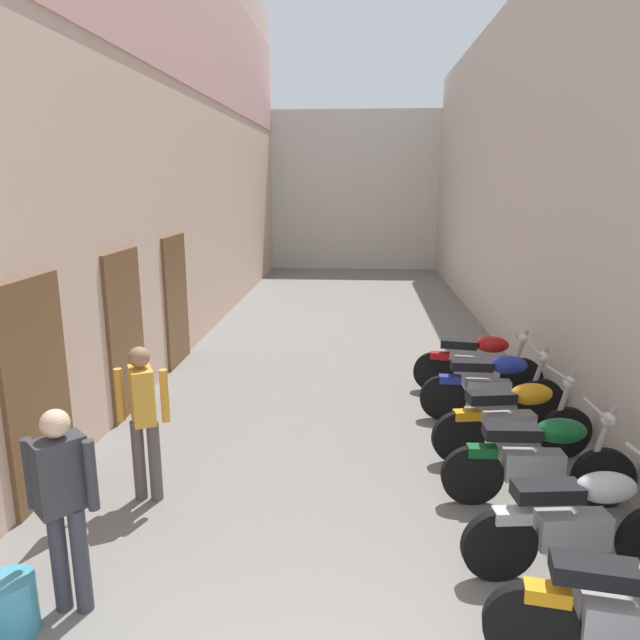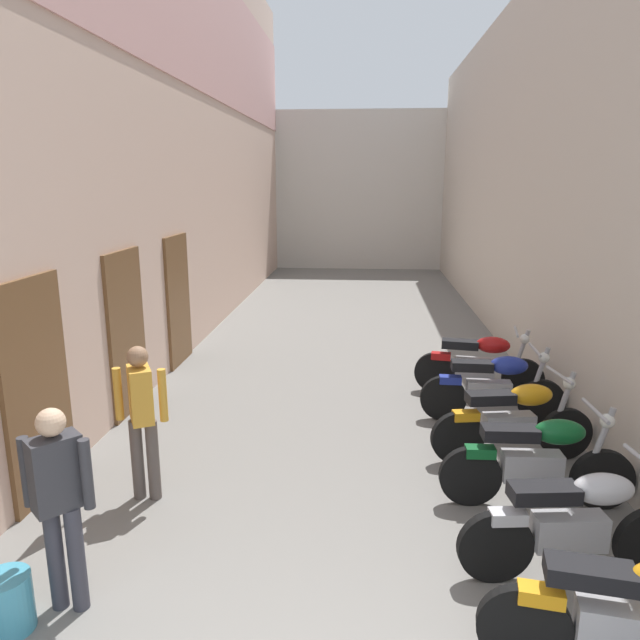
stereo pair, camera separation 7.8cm
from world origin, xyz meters
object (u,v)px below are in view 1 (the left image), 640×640
motorcycle_sixth (478,362)px  pedestrian_mid_alley (143,412)px  motorcycle_fourth (515,418)px  motorcycle_fifth (493,385)px  water_jug_beside_first (12,606)px  umbrella_leaning (56,463)px  motorcycle_third (540,458)px  motorcycle_second (581,520)px  pedestrian_by_doorway (63,497)px

motorcycle_sixth → pedestrian_mid_alley: pedestrian_mid_alley is taller
motorcycle_fourth → motorcycle_fifth: (0.00, 1.09, 0.00)m
water_jug_beside_first → motorcycle_fourth: bearing=35.0°
water_jug_beside_first → umbrella_leaning: 1.29m
motorcycle_third → motorcycle_sixth: (-0.00, 3.04, 0.00)m
motorcycle_third → motorcycle_fourth: size_ratio=1.01×
motorcycle_third → motorcycle_second: bearing=-90.0°
pedestrian_by_doorway → motorcycle_fifth: bearing=44.4°
motorcycle_fifth → motorcycle_sixth: same height
motorcycle_second → motorcycle_third: bearing=90.0°
pedestrian_mid_alley → water_jug_beside_first: size_ratio=3.74×
motorcycle_second → motorcycle_third: size_ratio=1.00×
motorcycle_fifth → motorcycle_fourth: bearing=-90.0°
pedestrian_mid_alley → motorcycle_sixth: bearing=39.8°
motorcycle_second → motorcycle_sixth: 4.10m
motorcycle_second → water_jug_beside_first: size_ratio=4.40×
pedestrian_by_doorway → water_jug_beside_first: bearing=-141.7°
motorcycle_fourth → water_jug_beside_first: (-4.13, -2.90, -0.29)m
motorcycle_fourth → umbrella_leaning: size_ratio=1.90×
motorcycle_fourth → pedestrian_mid_alley: (-3.81, -1.10, 0.42)m
motorcycle_third → motorcycle_fifth: 2.05m
motorcycle_fourth → motorcycle_second: bearing=-90.0°
motorcycle_third → motorcycle_fourth: (-0.00, 0.96, 0.00)m
water_jug_beside_first → umbrella_leaning: bearing=101.6°
motorcycle_fourth → umbrella_leaning: bearing=-158.5°
motorcycle_second → pedestrian_mid_alley: 3.94m
motorcycle_second → pedestrian_by_doorway: (-3.82, -0.62, 0.42)m
motorcycle_sixth → pedestrian_by_doorway: bearing=-128.9°
motorcycle_fourth → pedestrian_by_doorway: (-3.82, -2.65, 0.42)m
motorcycle_fifth → pedestrian_by_doorway: (-3.82, -3.74, 0.42)m
motorcycle_sixth → umbrella_leaning: size_ratio=1.90×
motorcycle_second → pedestrian_mid_alley: pedestrian_mid_alley is taller
pedestrian_mid_alley → umbrella_leaning: size_ratio=1.63×
motorcycle_sixth → umbrella_leaning: (-4.37, -3.80, 0.18)m
motorcycle_third → water_jug_beside_first: size_ratio=4.41×
motorcycle_fourth → motorcycle_sixth: bearing=90.0°
pedestrian_by_doorway → umbrella_leaning: (-0.56, 0.93, -0.24)m
motorcycle_second → water_jug_beside_first: bearing=-168.1°
motorcycle_fourth → water_jug_beside_first: motorcycle_fourth is taller
water_jug_beside_first → motorcycle_sixth: bearing=50.3°
pedestrian_mid_alley → motorcycle_third: bearing=2.1°
motorcycle_fifth → umbrella_leaning: 5.20m
motorcycle_sixth → motorcycle_second: bearing=-90.0°
motorcycle_second → pedestrian_mid_alley: size_ratio=1.18×
motorcycle_third → water_jug_beside_first: motorcycle_third is taller
motorcycle_second → motorcycle_fourth: bearing=90.0°
motorcycle_third → water_jug_beside_first: 4.57m
pedestrian_mid_alley → water_jug_beside_first: pedestrian_mid_alley is taller
water_jug_beside_first → motorcycle_second: bearing=11.9°
pedestrian_mid_alley → umbrella_leaning: 0.87m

